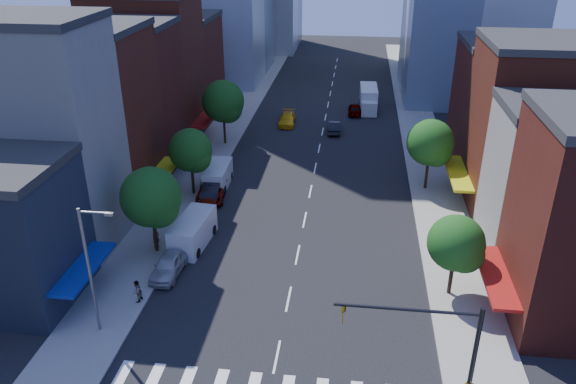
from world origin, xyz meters
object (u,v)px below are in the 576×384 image
Objects in this scene: traffic_car_oncoming at (334,127)px; pedestrian_far at (137,291)px; cargo_van_near at (192,232)px; taxi at (287,119)px; traffic_car_far at (355,109)px; cargo_van_far at (218,176)px; pedestrian_near at (156,238)px; box_truck at (368,99)px; parked_car_third at (211,191)px; parked_car_rear at (217,180)px; parked_car_front at (169,265)px; parked_car_second at (212,190)px.

traffic_car_oncoming is 39.55m from pedestrian_far.
cargo_van_near is 1.18× the size of taxi.
traffic_car_far is at bearing -110.24° from traffic_car_oncoming.
cargo_van_far is 12.70m from pedestrian_near.
box_truck is at bearing -115.39° from traffic_car_oncoming.
box_truck is (15.36, 31.12, 0.72)m from parked_car_third.
cargo_van_far is at bearing 84.77° from parked_car_rear.
box_truck is at bearing 173.91° from pedestrian_far.
pedestrian_near is 7.38m from pedestrian_far.
box_truck is 4.53× the size of pedestrian_near.
taxi is 3.00× the size of pedestrian_far.
traffic_car_oncoming is at bearing -114.16° from box_truck.
traffic_car_far is at bearing 60.80° from cargo_van_far.
traffic_car_far is at bearing 10.14° from pedestrian_near.
cargo_van_far reaches higher than parked_car_front.
cargo_van_near reaches higher than parked_car_front.
cargo_van_far is 0.68× the size of box_truck.
pedestrian_near is (-2.21, -12.51, -0.09)m from cargo_van_far.
cargo_van_far is at bearing 60.77° from traffic_car_far.
parked_car_front is at bearing -99.30° from taxi.
parked_car_front is 13.20m from parked_car_third.
parked_car_second is 0.92× the size of cargo_van_far.
taxi is at bearing -144.76° from box_truck.
taxi is at bearing 71.54° from parked_car_third.
traffic_car_far is (2.48, 7.95, 0.03)m from traffic_car_oncoming.
traffic_car_oncoming is at bearing 75.82° from cargo_van_near.
parked_car_second is 23.18m from traffic_car_oncoming.
pedestrian_far is at bearing -100.77° from parked_car_third.
cargo_van_far is 20.98m from traffic_car_oncoming.
parked_car_front reaches higher than parked_car_third.
parked_car_rear is at bearing 61.04° from traffic_car_far.
pedestrian_far is at bearing -100.12° from taxi.
parked_car_front is 2.85× the size of pedestrian_far.
cargo_van_far is 3.07× the size of pedestrian_near.
traffic_car_oncoming is 0.99× the size of traffic_car_far.
pedestrian_near is 1.04× the size of pedestrian_far.
parked_car_second is at bearing -103.45° from taxi.
parked_car_front is at bearing -92.82° from cargo_van_near.
parked_car_rear is 21.23m from traffic_car_oncoming.
pedestrian_far is at bearing -97.59° from parked_car_rear.
parked_car_rear is at bearing 92.28° from parked_car_front.
taxi is at bearing 85.05° from parked_car_front.
parked_car_rear is 0.94× the size of cargo_van_near.
traffic_car_oncoming is (11.00, 17.86, -0.39)m from cargo_van_far.
parked_car_second is 2.25m from parked_car_rear.
box_truck reaches higher than traffic_car_far.
parked_car_front is 0.90× the size of cargo_van_far.
pedestrian_far is (-14.56, -45.61, 0.23)m from traffic_car_far.
pedestrian_near reaches higher than parked_car_rear.
box_truck reaches higher than taxi.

